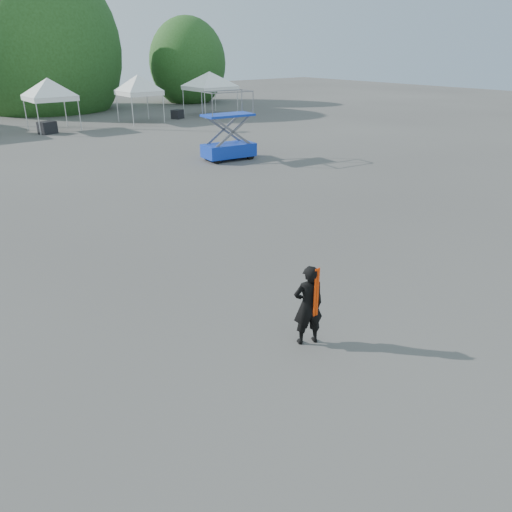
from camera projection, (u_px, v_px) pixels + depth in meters
ground at (234, 315)px, 10.55m from camera, size 120.00×120.00×0.00m
tree_mid_e at (42, 50)px, 41.78m from camera, size 5.12×5.12×7.79m
tree_far_e at (188, 63)px, 48.35m from camera, size 3.84×3.84×5.84m
tent_f at (48, 82)px, 31.99m from camera, size 4.00×4.00×3.88m
tent_g at (138, 78)px, 35.48m from camera, size 3.75×3.75×3.88m
tent_h at (209, 75)px, 39.47m from camera, size 4.73×4.73×3.88m
man at (308, 305)px, 9.28m from camera, size 0.69×0.58×1.60m
scissor_lift at (228, 126)px, 24.18m from camera, size 2.65×1.54×3.25m
crate_mid at (47, 128)px, 31.86m from camera, size 1.18×1.05×0.77m
crate_east at (177, 114)px, 38.45m from camera, size 1.04×0.95×0.66m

